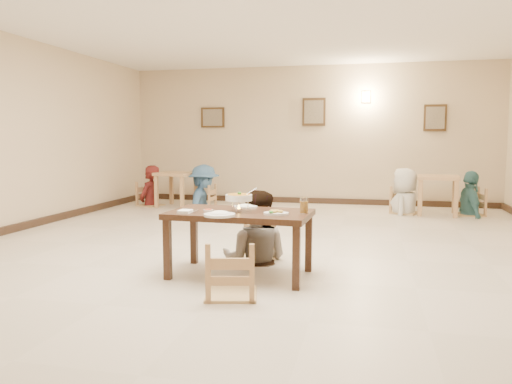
% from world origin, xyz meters
% --- Properties ---
extents(floor, '(10.00, 10.00, 0.00)m').
position_xyz_m(floor, '(0.00, 0.00, 0.00)').
color(floor, beige).
rests_on(floor, ground).
extents(ceiling, '(10.00, 10.00, 0.00)m').
position_xyz_m(ceiling, '(0.00, 0.00, 3.00)').
color(ceiling, white).
rests_on(ceiling, wall_back).
extents(wall_back, '(10.00, 0.00, 10.00)m').
position_xyz_m(wall_back, '(0.00, 5.00, 1.50)').
color(wall_back, beige).
rests_on(wall_back, floor).
extents(baseboard_back, '(8.00, 0.06, 0.12)m').
position_xyz_m(baseboard_back, '(0.00, 4.97, 0.06)').
color(baseboard_back, '#312117').
rests_on(baseboard_back, floor).
extents(picture_a, '(0.55, 0.04, 0.45)m').
position_xyz_m(picture_a, '(-2.20, 4.96, 1.90)').
color(picture_a, '#3C2816').
rests_on(picture_a, wall_back).
extents(picture_b, '(0.50, 0.04, 0.60)m').
position_xyz_m(picture_b, '(0.10, 4.96, 2.00)').
color(picture_b, '#3C2816').
rests_on(picture_b, wall_back).
extents(picture_c, '(0.45, 0.04, 0.55)m').
position_xyz_m(picture_c, '(2.60, 4.96, 1.85)').
color(picture_c, '#3C2816').
rests_on(picture_c, wall_back).
extents(wall_sconce, '(0.16, 0.05, 0.22)m').
position_xyz_m(wall_sconce, '(1.20, 4.96, 2.30)').
color(wall_sconce, '#FFD88C').
rests_on(wall_sconce, wall_back).
extents(main_table, '(1.48, 0.88, 0.68)m').
position_xyz_m(main_table, '(0.02, -1.05, 0.60)').
color(main_table, '#3C2316').
rests_on(main_table, floor).
extents(chair_far, '(0.43, 0.43, 0.92)m').
position_xyz_m(chair_far, '(0.04, -0.32, 0.46)').
color(chair_far, tan).
rests_on(chair_far, floor).
extents(chair_near, '(0.46, 0.46, 0.98)m').
position_xyz_m(chair_near, '(0.12, -1.73, 0.49)').
color(chair_near, tan).
rests_on(chair_near, floor).
extents(main_diner, '(0.84, 0.67, 1.67)m').
position_xyz_m(main_diner, '(0.04, -0.40, 0.83)').
color(main_diner, gray).
rests_on(main_diner, floor).
extents(curry_warmer, '(0.31, 0.27, 0.25)m').
position_xyz_m(curry_warmer, '(0.02, -1.07, 0.82)').
color(curry_warmer, silver).
rests_on(curry_warmer, main_table).
extents(rice_plate_far, '(0.26, 0.26, 0.06)m').
position_xyz_m(rice_plate_far, '(0.01, -0.77, 0.69)').
color(rice_plate_far, white).
rests_on(rice_plate_far, main_table).
extents(rice_plate_near, '(0.31, 0.31, 0.07)m').
position_xyz_m(rice_plate_near, '(-0.09, -1.40, 0.69)').
color(rice_plate_near, white).
rests_on(rice_plate_near, main_table).
extents(fried_plate, '(0.25, 0.25, 0.06)m').
position_xyz_m(fried_plate, '(0.43, -1.18, 0.69)').
color(fried_plate, white).
rests_on(fried_plate, main_table).
extents(chili_dish, '(0.10, 0.10, 0.02)m').
position_xyz_m(chili_dish, '(-0.30, -1.11, 0.69)').
color(chili_dish, white).
rests_on(chili_dish, main_table).
extents(napkin_cutlery, '(0.15, 0.25, 0.03)m').
position_xyz_m(napkin_cutlery, '(-0.49, -1.28, 0.69)').
color(napkin_cutlery, white).
rests_on(napkin_cutlery, main_table).
extents(drink_glass, '(0.08, 0.08, 0.16)m').
position_xyz_m(drink_glass, '(0.68, -1.04, 0.75)').
color(drink_glass, white).
rests_on(drink_glass, main_table).
extents(bg_table_left, '(0.81, 0.81, 0.72)m').
position_xyz_m(bg_table_left, '(-2.64, 3.80, 0.59)').
color(bg_table_left, tan).
rests_on(bg_table_left, floor).
extents(bg_table_right, '(0.81, 0.81, 0.73)m').
position_xyz_m(bg_table_right, '(2.56, 3.83, 0.60)').
color(bg_table_right, tan).
rests_on(bg_table_right, floor).
extents(bg_chair_ll, '(0.45, 0.45, 0.96)m').
position_xyz_m(bg_chair_ll, '(-3.22, 3.78, 0.48)').
color(bg_chair_ll, tan).
rests_on(bg_chair_ll, floor).
extents(bg_chair_lr, '(0.42, 0.42, 0.90)m').
position_xyz_m(bg_chair_lr, '(-2.05, 3.84, 0.45)').
color(bg_chair_lr, tan).
rests_on(bg_chair_lr, floor).
extents(bg_chair_rl, '(0.46, 0.46, 0.98)m').
position_xyz_m(bg_chair_rl, '(1.98, 3.87, 0.49)').
color(bg_chair_rl, tan).
rests_on(bg_chair_rl, floor).
extents(bg_chair_rr, '(0.46, 0.46, 0.97)m').
position_xyz_m(bg_chair_rr, '(3.15, 3.89, 0.48)').
color(bg_chair_rr, tan).
rests_on(bg_chair_rr, floor).
extents(bg_diner_a, '(0.50, 0.68, 1.72)m').
position_xyz_m(bg_diner_a, '(-3.22, 3.78, 0.86)').
color(bg_diner_a, '#591918').
rests_on(bg_diner_a, floor).
extents(bg_diner_b, '(0.76, 1.20, 1.78)m').
position_xyz_m(bg_diner_b, '(-2.05, 3.84, 0.89)').
color(bg_diner_b, teal).
rests_on(bg_diner_b, floor).
extents(bg_diner_c, '(0.75, 0.96, 1.74)m').
position_xyz_m(bg_diner_c, '(1.98, 3.87, 0.87)').
color(bg_diner_c, silver).
rests_on(bg_diner_c, floor).
extents(bg_diner_d, '(0.53, 1.02, 1.67)m').
position_xyz_m(bg_diner_d, '(3.15, 3.89, 0.83)').
color(bg_diner_d, teal).
rests_on(bg_diner_d, floor).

